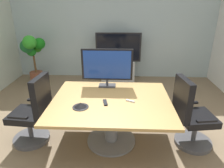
{
  "coord_description": "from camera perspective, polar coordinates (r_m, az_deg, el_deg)",
  "views": [
    {
      "loc": [
        0.22,
        -2.42,
        2.06
      ],
      "look_at": [
        0.09,
        0.43,
        0.87
      ],
      "focal_mm": 32.04,
      "sensor_mm": 36.0,
      "label": 1
    }
  ],
  "objects": [
    {
      "name": "conference_table",
      "position": [
        3.01,
        -0.22,
        -7.56
      ],
      "size": [
        1.73,
        1.4,
        0.72
      ],
      "color": "#B2894C",
      "rests_on": "ground"
    },
    {
      "name": "wall_back_glass_partition",
      "position": [
        5.67,
        0.35,
        16.78
      ],
      "size": [
        5.58,
        0.1,
        2.98
      ],
      "primitive_type": "cube",
      "color": "#9EB2B7",
      "rests_on": "ground"
    },
    {
      "name": "potted_plant",
      "position": [
        5.59,
        -21.65,
        8.3
      ],
      "size": [
        0.61,
        0.68,
        1.3
      ],
      "color": "brown",
      "rests_on": "ground"
    },
    {
      "name": "tv_monitor",
      "position": [
        3.28,
        -1.35,
        5.25
      ],
      "size": [
        0.84,
        0.18,
        0.64
      ],
      "color": "#333338",
      "rests_on": "conference_table"
    },
    {
      "name": "remote_control",
      "position": [
        2.84,
        -1.94,
        -5.28
      ],
      "size": [
        0.08,
        0.18,
        0.02
      ],
      "primitive_type": "cube",
      "rotation": [
        0.0,
        0.0,
        0.2
      ],
      "color": "black",
      "rests_on": "conference_table"
    },
    {
      "name": "office_chair_left",
      "position": [
        3.29,
        -21.47,
        -8.36
      ],
      "size": [
        0.61,
        0.59,
        1.09
      ],
      "rotation": [
        0.0,
        0.0,
        -1.65
      ],
      "color": "#4C4C51",
      "rests_on": "ground"
    },
    {
      "name": "office_chair_right",
      "position": [
        3.21,
        21.58,
        -9.16
      ],
      "size": [
        0.62,
        0.6,
        1.09
      ],
      "rotation": [
        0.0,
        0.0,
        1.71
      ],
      "color": "#4C4C51",
      "rests_on": "ground"
    },
    {
      "name": "conference_phone",
      "position": [
        2.75,
        -8.99,
        -6.0
      ],
      "size": [
        0.22,
        0.22,
        0.07
      ],
      "color": "black",
      "rests_on": "conference_table"
    },
    {
      "name": "ground_plane",
      "position": [
        3.19,
        -2.11,
        -17.72
      ],
      "size": [
        7.43,
        7.43,
        0.0
      ],
      "primitive_type": "plane",
      "color": "#7A664C"
    },
    {
      "name": "whiteboard_marker",
      "position": [
        2.89,
        5.23,
        -4.82
      ],
      "size": [
        0.13,
        0.07,
        0.02
      ],
      "primitive_type": "cube",
      "rotation": [
        0.0,
        0.0,
        -0.45
      ],
      "color": "silver",
      "rests_on": "conference_table"
    },
    {
      "name": "wall_display_unit",
      "position": [
        5.53,
        1.75,
        5.52
      ],
      "size": [
        1.2,
        0.36,
        1.31
      ],
      "color": "#B7BABC",
      "rests_on": "ground"
    }
  ]
}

